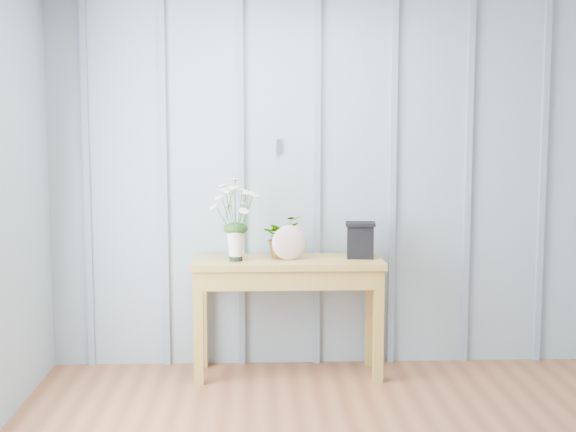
{
  "coord_description": "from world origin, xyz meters",
  "views": [
    {
      "loc": [
        -0.64,
        -3.0,
        1.61
      ],
      "look_at": [
        -0.45,
        1.94,
        1.03
      ],
      "focal_mm": 50.0,
      "sensor_mm": 36.0,
      "label": 1
    }
  ],
  "objects_px": {
    "sideboard": "(288,277)",
    "daisy_vase": "(236,209)",
    "carved_box": "(360,240)",
    "felt_disc_vessel": "(289,243)"
  },
  "relations": [
    {
      "from": "sideboard",
      "to": "daisy_vase",
      "type": "height_order",
      "value": "daisy_vase"
    },
    {
      "from": "sideboard",
      "to": "daisy_vase",
      "type": "relative_size",
      "value": 2.28
    },
    {
      "from": "carved_box",
      "to": "daisy_vase",
      "type": "bearing_deg",
      "value": -174.48
    },
    {
      "from": "sideboard",
      "to": "carved_box",
      "type": "xyz_separation_m",
      "value": [
        0.46,
        0.02,
        0.23
      ]
    },
    {
      "from": "felt_disc_vessel",
      "to": "daisy_vase",
      "type": "bearing_deg",
      "value": 174.05
    },
    {
      "from": "daisy_vase",
      "to": "carved_box",
      "type": "bearing_deg",
      "value": 5.52
    },
    {
      "from": "sideboard",
      "to": "daisy_vase",
      "type": "distance_m",
      "value": 0.55
    },
    {
      "from": "sideboard",
      "to": "carved_box",
      "type": "bearing_deg",
      "value": 2.74
    },
    {
      "from": "sideboard",
      "to": "felt_disc_vessel",
      "type": "xyz_separation_m",
      "value": [
        0.01,
        -0.04,
        0.23
      ]
    },
    {
      "from": "daisy_vase",
      "to": "felt_disc_vessel",
      "type": "distance_m",
      "value": 0.4
    }
  ]
}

